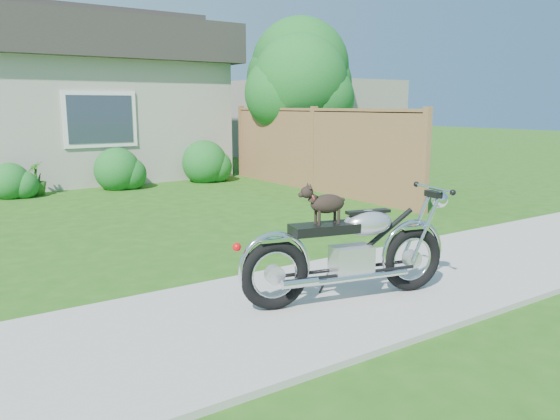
% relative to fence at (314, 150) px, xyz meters
% --- Properties ---
extents(ground, '(80.00, 80.00, 0.00)m').
position_rel_fence_xyz_m(ground, '(-6.30, -5.75, -0.94)').
color(ground, '#235114').
rests_on(ground, ground).
extents(sidewalk, '(24.00, 2.20, 0.04)m').
position_rel_fence_xyz_m(sidewalk, '(-6.30, -5.75, -0.92)').
color(sidewalk, '#9E9B93').
rests_on(sidewalk, ground).
extents(fence, '(0.12, 6.62, 1.90)m').
position_rel_fence_xyz_m(fence, '(0.00, 0.00, 0.00)').
color(fence, olive).
rests_on(fence, ground).
extents(tree_near, '(2.51, 2.43, 3.73)m').
position_rel_fence_xyz_m(tree_near, '(1.02, 1.71, 1.45)').
color(tree_near, '#3D2B1C').
rests_on(tree_near, ground).
extents(tree_far, '(2.99, 2.99, 4.58)m').
position_rel_fence_xyz_m(tree_far, '(2.74, 4.09, 2.00)').
color(tree_far, '#3D2B1C').
rests_on(tree_far, ground).
extents(shrub_row, '(10.72, 1.14, 1.14)m').
position_rel_fence_xyz_m(shrub_row, '(-5.51, 2.75, -0.51)').
color(shrub_row, '#195E20').
rests_on(shrub_row, ground).
extents(potted_plant_right, '(0.42, 0.42, 0.74)m').
position_rel_fence_xyz_m(potted_plant_right, '(-5.37, 2.80, -0.57)').
color(potted_plant_right, '#265C19').
rests_on(potted_plant_right, ground).
extents(motorcycle_with_dog, '(2.19, 0.81, 1.15)m').
position_rel_fence_xyz_m(motorcycle_with_dog, '(-4.06, -5.93, -0.39)').
color(motorcycle_with_dog, black).
rests_on(motorcycle_with_dog, sidewalk).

